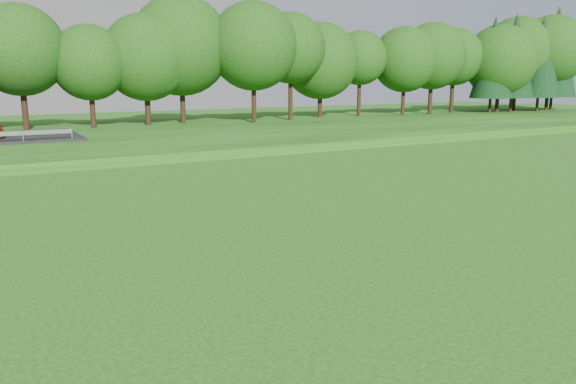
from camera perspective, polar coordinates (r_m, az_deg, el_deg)
ground at (r=23.89m, az=25.17°, el=-1.85°), size 140.00×140.00×0.00m
berm at (r=51.27m, az=-7.39°, el=6.21°), size 130.00×30.00×0.60m
walking_path at (r=38.76m, az=0.49°, el=4.13°), size 130.00×1.60×0.04m
treeline at (r=54.84m, az=-9.24°, el=14.67°), size 104.00×7.00×15.00m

